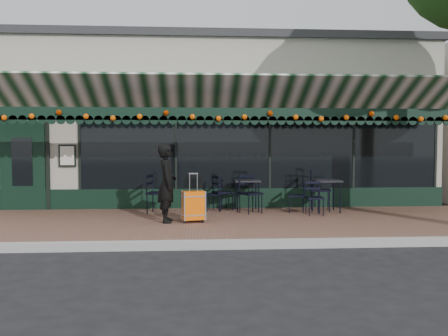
{
  "coord_description": "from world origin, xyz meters",
  "views": [
    {
      "loc": [
        -0.57,
        -8.09,
        1.81
      ],
      "look_at": [
        0.06,
        1.6,
        1.3
      ],
      "focal_mm": 38.0,
      "sensor_mm": 36.0,
      "label": 1
    }
  ],
  "objects": [
    {
      "name": "chair_a_front",
      "position": [
        2.22,
        2.59,
        0.54
      ],
      "size": [
        0.4,
        0.4,
        0.79
      ],
      "primitive_type": null,
      "rotation": [
        0.0,
        0.0,
        -0.0
      ],
      "color": "black",
      "rests_on": "sidewalk"
    },
    {
      "name": "chair_solo",
      "position": [
        -1.41,
        3.16,
        0.62
      ],
      "size": [
        0.58,
        0.58,
        0.93
      ],
      "primitive_type": null,
      "rotation": [
        0.0,
        0.0,
        1.3
      ],
      "color": "black",
      "rests_on": "sidewalk"
    },
    {
      "name": "cafe_table_a",
      "position": [
        2.64,
        3.11,
        0.85
      ],
      "size": [
        0.63,
        0.63,
        0.78
      ],
      "color": "black",
      "rests_on": "sidewalk"
    },
    {
      "name": "sidewalk",
      "position": [
        0.0,
        2.0,
        0.07
      ],
      "size": [
        18.0,
        4.0,
        0.15
      ],
      "primitive_type": "cube",
      "color": "brown",
      "rests_on": "ground"
    },
    {
      "name": "suitcase",
      "position": [
        -0.56,
        1.79,
        0.49
      ],
      "size": [
        0.5,
        0.35,
        1.03
      ],
      "rotation": [
        0.0,
        0.0,
        0.25
      ],
      "color": "#F86207",
      "rests_on": "sidewalk"
    },
    {
      "name": "curb",
      "position": [
        0.0,
        -0.08,
        0.07
      ],
      "size": [
        18.0,
        0.16,
        0.15
      ],
      "primitive_type": "cube",
      "color": "#9E9E99",
      "rests_on": "ground"
    },
    {
      "name": "restaurant_building",
      "position": [
        0.0,
        7.84,
        2.27
      ],
      "size": [
        12.0,
        9.6,
        4.5
      ],
      "color": "#A79E91",
      "rests_on": "ground"
    },
    {
      "name": "chair_b_front",
      "position": [
        0.79,
        3.01,
        0.61
      ],
      "size": [
        0.62,
        0.62,
        0.92
      ],
      "primitive_type": null,
      "rotation": [
        0.0,
        0.0,
        0.48
      ],
      "color": "black",
      "rests_on": "sidewalk"
    },
    {
      "name": "chair_b_left",
      "position": [
        -0.04,
        3.48,
        0.54
      ],
      "size": [
        0.46,
        0.46,
        0.79
      ],
      "primitive_type": null,
      "rotation": [
        0.0,
        0.0,
        -1.76
      ],
      "color": "black",
      "rests_on": "sidewalk"
    },
    {
      "name": "chair_a_right",
      "position": [
        2.54,
        3.27,
        0.65
      ],
      "size": [
        0.59,
        0.59,
        1.01
      ],
      "primitive_type": null,
      "rotation": [
        0.0,
        0.0,
        1.37
      ],
      "color": "black",
      "rests_on": "sidewalk"
    },
    {
      "name": "chair_b_right",
      "position": [
        0.16,
        3.54,
        0.59
      ],
      "size": [
        0.57,
        0.57,
        0.87
      ],
      "primitive_type": null,
      "rotation": [
        0.0,
        0.0,
        1.94
      ],
      "color": "black",
      "rests_on": "sidewalk"
    },
    {
      "name": "woman",
      "position": [
        -1.11,
        1.86,
        0.97
      ],
      "size": [
        0.4,
        0.6,
        1.64
      ],
      "primitive_type": "imported",
      "rotation": [
        0.0,
        0.0,
        1.58
      ],
      "color": "black",
      "rests_on": "sidewalk"
    },
    {
      "name": "ground",
      "position": [
        0.0,
        0.0,
        0.0
      ],
      "size": [
        80.0,
        80.0,
        0.0
      ],
      "primitive_type": "plane",
      "color": "black",
      "rests_on": "ground"
    },
    {
      "name": "chair_a_left",
      "position": [
        1.91,
        3.1,
        0.55
      ],
      "size": [
        0.47,
        0.47,
        0.79
      ],
      "primitive_type": null,
      "rotation": [
        0.0,
        0.0,
        -1.78
      ],
      "color": "black",
      "rests_on": "sidewalk"
    },
    {
      "name": "cafe_table_b",
      "position": [
        0.75,
        3.43,
        0.83
      ],
      "size": [
        0.62,
        0.62,
        0.76
      ],
      "color": "black",
      "rests_on": "sidewalk"
    }
  ]
}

